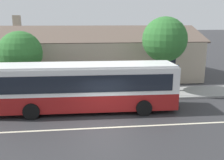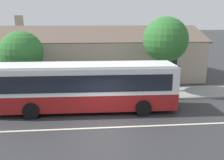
% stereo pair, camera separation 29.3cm
% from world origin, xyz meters
% --- Properties ---
extents(ground_plane, '(300.00, 300.00, 0.00)m').
position_xyz_m(ground_plane, '(0.00, 0.00, 0.00)').
color(ground_plane, '#2D2D30').
extents(sidewalk_far, '(60.00, 3.00, 0.15)m').
position_xyz_m(sidewalk_far, '(0.00, 6.00, 0.07)').
color(sidewalk_far, gray).
rests_on(sidewalk_far, ground).
extents(lane_divider_stripe, '(60.00, 0.16, 0.01)m').
position_xyz_m(lane_divider_stripe, '(0.00, 0.00, 0.00)').
color(lane_divider_stripe, beige).
rests_on(lane_divider_stripe, ground).
extents(community_building, '(23.92, 8.88, 6.33)m').
position_xyz_m(community_building, '(-1.46, 13.53, 2.03)').
color(community_building, tan).
rests_on(community_building, ground).
extents(transit_bus, '(11.81, 2.96, 3.10)m').
position_xyz_m(transit_bus, '(-1.07, 2.90, 1.67)').
color(transit_bus, maroon).
rests_on(transit_bus, ground).
extents(street_tree_primary, '(3.57, 3.57, 6.13)m').
position_xyz_m(street_tree_primary, '(5.29, 6.60, 4.31)').
color(street_tree_primary, '#4C3828').
rests_on(street_tree_primary, ground).
extents(street_tree_secondary, '(3.34, 3.34, 5.05)m').
position_xyz_m(street_tree_secondary, '(-5.90, 6.83, 3.28)').
color(street_tree_secondary, '#4C3828').
rests_on(street_tree_secondary, ground).
extents(bus_stop_sign, '(0.36, 0.07, 2.40)m').
position_xyz_m(bus_stop_sign, '(5.77, 4.99, 1.64)').
color(bus_stop_sign, gray).
rests_on(bus_stop_sign, sidewalk_far).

